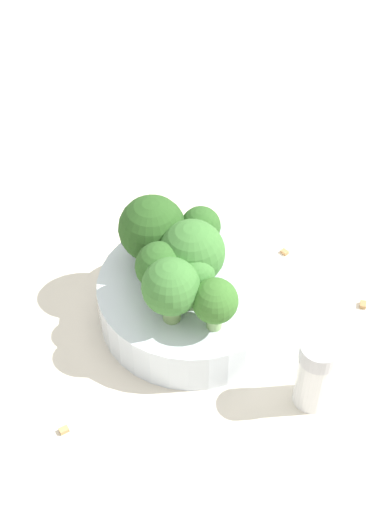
# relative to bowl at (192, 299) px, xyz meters

# --- Properties ---
(ground_plane) EXTENTS (3.00, 3.00, 0.00)m
(ground_plane) POSITION_rel_bowl_xyz_m (0.00, 0.00, -0.02)
(ground_plane) COLOR beige
(bowl) EXTENTS (0.16, 0.16, 0.04)m
(bowl) POSITION_rel_bowl_xyz_m (0.00, 0.00, 0.00)
(bowl) COLOR silver
(bowl) RESTS_ON ground_plane
(broccoli_floret_0) EXTENTS (0.06, 0.06, 0.06)m
(broccoli_floret_0) POSITION_rel_bowl_xyz_m (-0.00, 0.00, 0.06)
(broccoli_floret_0) COLOR #8EB770
(broccoli_floret_0) RESTS_ON bowl
(broccoli_floret_1) EXTENTS (0.03, 0.03, 0.05)m
(broccoli_floret_1) POSITION_rel_bowl_xyz_m (-0.03, 0.02, 0.05)
(broccoli_floret_1) COLOR #8EB770
(broccoli_floret_1) RESTS_ON bowl
(broccoli_floret_2) EXTENTS (0.06, 0.06, 0.07)m
(broccoli_floret_2) POSITION_rel_bowl_xyz_m (-0.04, -0.02, 0.06)
(broccoli_floret_2) COLOR #8EB770
(broccoli_floret_2) RESTS_ON bowl
(broccoli_floret_3) EXTENTS (0.04, 0.04, 0.06)m
(broccoli_floret_3) POSITION_rel_bowl_xyz_m (0.01, -0.03, 0.06)
(broccoli_floret_3) COLOR #7A9E5B
(broccoli_floret_3) RESTS_ON bowl
(broccoli_floret_4) EXTENTS (0.04, 0.04, 0.05)m
(broccoli_floret_4) POSITION_rel_bowl_xyz_m (0.05, 0.00, 0.05)
(broccoli_floret_4) COLOR #8EB770
(broccoli_floret_4) RESTS_ON bowl
(broccoli_floret_5) EXTENTS (0.05, 0.05, 0.06)m
(broccoli_floret_5) POSITION_rel_bowl_xyz_m (0.03, -0.03, 0.06)
(broccoli_floret_5) COLOR #7A9E5B
(broccoli_floret_5) RESTS_ON bowl
(broccoli_floret_6) EXTENTS (0.03, 0.03, 0.05)m
(broccoli_floret_6) POSITION_rel_bowl_xyz_m (0.02, -0.01, 0.05)
(broccoli_floret_6) COLOR #84AD66
(broccoli_floret_6) RESTS_ON bowl
(pepper_shaker) EXTENTS (0.03, 0.03, 0.07)m
(pepper_shaker) POSITION_rel_bowl_xyz_m (0.12, 0.06, 0.01)
(pepper_shaker) COLOR silver
(pepper_shaker) RESTS_ON ground_plane
(almond_crumb_0) EXTENTS (0.01, 0.01, 0.01)m
(almond_crumb_0) POSITION_rel_bowl_xyz_m (-0.12, 0.02, -0.02)
(almond_crumb_0) COLOR tan
(almond_crumb_0) RESTS_ON ground_plane
(almond_crumb_1) EXTENTS (0.01, 0.01, 0.01)m
(almond_crumb_1) POSITION_rel_bowl_xyz_m (-0.04, 0.11, -0.02)
(almond_crumb_1) COLOR #AD7F4C
(almond_crumb_1) RESTS_ON ground_plane
(almond_crumb_2) EXTENTS (0.01, 0.01, 0.01)m
(almond_crumb_2) POSITION_rel_bowl_xyz_m (0.05, 0.15, -0.02)
(almond_crumb_2) COLOR #AD7F4C
(almond_crumb_2) RESTS_ON ground_plane
(almond_crumb_3) EXTENTS (0.01, 0.01, 0.01)m
(almond_crumb_3) POSITION_rel_bowl_xyz_m (0.08, -0.13, -0.02)
(almond_crumb_3) COLOR tan
(almond_crumb_3) RESTS_ON ground_plane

